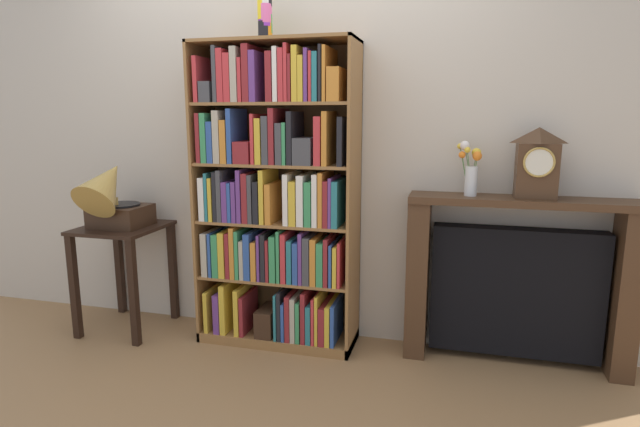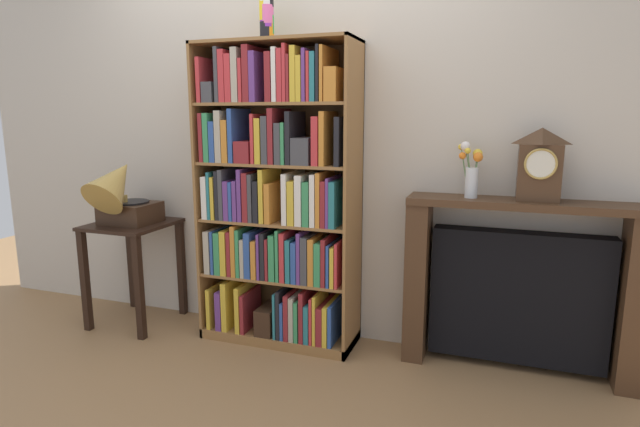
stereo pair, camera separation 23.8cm
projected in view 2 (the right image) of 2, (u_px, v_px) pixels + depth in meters
ground_plane at (273, 346)px, 3.17m from camera, size 8.18×6.40×0.02m
wall_back at (318, 130)px, 3.16m from camera, size 5.18×0.08×2.61m
bookshelf at (277, 203)px, 3.09m from camera, size 0.96×0.35×1.81m
cup_stack at (267, 15)px, 2.91m from camera, size 0.08×0.08×0.28m
side_table_left at (133, 249)px, 3.43m from camera, size 0.49×0.51×0.69m
gramophone at (121, 193)px, 3.29m from camera, size 0.33×0.48×0.50m
fireplace_mantel at (518, 288)px, 2.79m from camera, size 1.20×0.25×0.96m
mantel_clock at (540, 165)px, 2.62m from camera, size 0.21×0.15×0.38m
flower_vase at (471, 170)px, 2.75m from camera, size 0.13×0.10×0.30m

